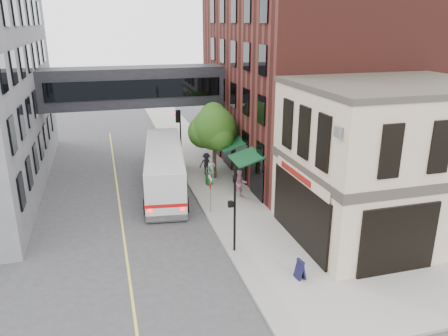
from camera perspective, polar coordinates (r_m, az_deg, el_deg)
ground at (r=21.23m, az=1.92°, el=-13.69°), size 120.00×120.00×0.00m
sidewalk_main at (r=33.90m, az=-1.99°, el=-0.83°), size 4.00×60.00×0.15m
corner_building at (r=25.00m, az=20.58°, el=0.81°), size 10.19×8.12×8.45m
brick_building at (r=35.90m, az=10.21°, el=11.34°), size 13.76×18.00×14.00m
skyway_bridge at (r=35.51m, az=-11.68°, el=10.38°), size 14.00×3.18×3.00m
traffic_signal_near at (r=21.65m, az=1.34°, el=-4.11°), size 0.44×0.22×4.60m
traffic_signal_far at (r=35.48m, az=-5.95°, el=5.45°), size 0.53×0.28×4.50m
street_sign_pole at (r=26.52m, az=-1.79°, el=-2.19°), size 0.08×0.75×3.00m
street_tree at (r=32.14m, az=-1.39°, el=5.22°), size 3.80×3.20×5.60m
lane_marking at (r=29.36m, az=-13.50°, el=-4.66°), size 0.12×40.00×0.01m
bus at (r=30.83m, az=-7.77°, el=0.22°), size 4.01×11.60×3.06m
pedestrian_a at (r=32.44m, az=-1.67°, el=-0.11°), size 0.63×0.47×1.59m
pedestrian_b at (r=29.02m, az=2.12°, el=-2.07°), size 0.99×0.80×1.91m
pedestrian_c at (r=33.44m, az=-2.32°, el=0.56°), size 1.10×0.64×1.70m
newspaper_box at (r=31.42m, az=-1.96°, el=-1.49°), size 0.45×0.41×0.81m
sandwich_board at (r=20.72m, az=9.93°, el=-12.89°), size 0.40×0.56×0.93m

